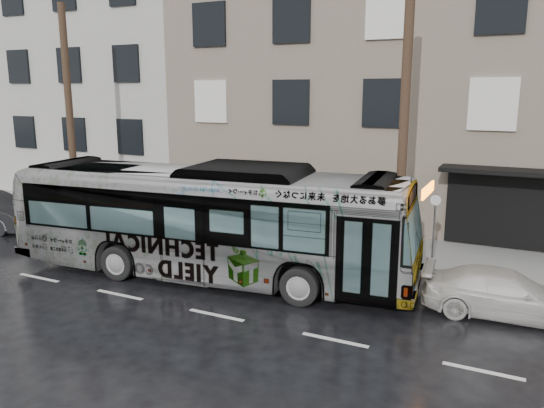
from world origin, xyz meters
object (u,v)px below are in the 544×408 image
Objects in this scene: utility_pole_rear at (70,115)px; bus at (209,221)px; utility_pole_front at (404,124)px; sign_post at (434,231)px; white_sedan at (505,294)px.

bus is at bearing -20.36° from utility_pole_rear.
utility_pole_front reaches higher than sign_post.
utility_pole_front and utility_pole_rear have the same top height.
white_sedan is (3.33, -2.60, -4.06)m from utility_pole_front.
white_sedan is at bearing -8.55° from utility_pole_rear.
sign_post is at bearing -67.44° from bus.
utility_pole_front is 14.00m from utility_pole_rear.
white_sedan is at bearing -90.83° from bus.
bus is 8.51m from white_sedan.
utility_pole_front is 6.71m from bus.
sign_post is (15.10, 0.00, -3.30)m from utility_pole_rear.
utility_pole_front is 2.21× the size of white_sedan.
sign_post reaches higher than white_sedan.
utility_pole_rear is 15.46m from sign_post.
utility_pole_rear reaches higher than white_sedan.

